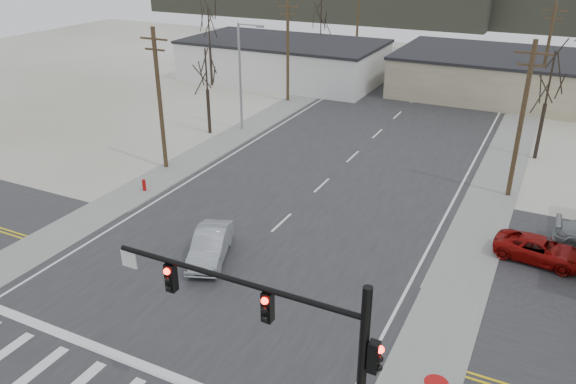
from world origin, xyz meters
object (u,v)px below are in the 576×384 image
at_px(traffic_signal_mast, 301,343).
at_px(car_far_b, 379,69).
at_px(fire_hydrant, 144,185).
at_px(sedan_crossing, 210,245).
at_px(car_far_a, 429,69).
at_px(car_parked_red, 540,250).

relative_size(traffic_signal_mast, car_far_b, 2.35).
bearing_deg(fire_hydrant, sedan_crossing, -30.87).
distance_m(traffic_signal_mast, sedan_crossing, 13.59).
bearing_deg(fire_hydrant, car_far_a, 77.98).
distance_m(sedan_crossing, car_far_a, 46.87).
bearing_deg(car_far_b, car_parked_red, -63.04).
bearing_deg(car_far_a, traffic_signal_mast, 106.61).
bearing_deg(sedan_crossing, car_parked_red, 4.49).
height_order(car_far_a, car_parked_red, car_far_a).
bearing_deg(fire_hydrant, car_far_b, 84.83).
relative_size(sedan_crossing, car_far_b, 1.22).
relative_size(traffic_signal_mast, car_far_a, 1.81).
relative_size(sedan_crossing, car_parked_red, 1.03).
bearing_deg(car_far_b, traffic_signal_mast, -76.97).
bearing_deg(car_far_a, car_parked_red, 118.35).
xyz_separation_m(sedan_crossing, car_parked_red, (15.43, 7.40, -0.15)).
height_order(car_far_b, car_parked_red, car_far_b).
distance_m(fire_hydrant, sedan_crossing, 10.12).
distance_m(fire_hydrant, car_far_b, 39.13).
height_order(fire_hydrant, car_far_a, car_far_a).
relative_size(traffic_signal_mast, fire_hydrant, 10.29).
distance_m(traffic_signal_mast, car_far_a, 56.77).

